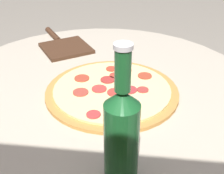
{
  "coord_description": "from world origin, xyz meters",
  "views": [
    {
      "loc": [
        -0.13,
        0.78,
        1.23
      ],
      "look_at": [
        -0.04,
        0.04,
        0.79
      ],
      "focal_mm": 50.0,
      "sensor_mm": 36.0,
      "label": 1
    }
  ],
  "objects": [
    {
      "name": "table",
      "position": [
        0.0,
        0.0,
        0.57
      ],
      "size": [
        0.95,
        0.95,
        0.77
      ],
      "color": "#B2A893",
      "rests_on": "ground_plane"
    },
    {
      "name": "pizza",
      "position": [
        -0.04,
        0.04,
        0.78
      ],
      "size": [
        0.37,
        0.37,
        0.02
      ],
      "color": "#B77F3D",
      "rests_on": "table"
    },
    {
      "name": "beer_bottle",
      "position": [
        -0.1,
        0.35,
        0.88
      ],
      "size": [
        0.06,
        0.06,
        0.28
      ],
      "color": "#195628",
      "rests_on": "table"
    },
    {
      "name": "pizza_paddle",
      "position": [
        0.18,
        -0.26,
        0.78
      ],
      "size": [
        0.24,
        0.3,
        0.02
      ],
      "rotation": [
        0.0,
        0.0,
        -0.97
      ],
      "color": "#422819",
      "rests_on": "table"
    }
  ]
}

